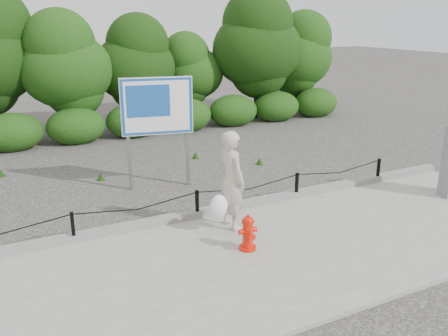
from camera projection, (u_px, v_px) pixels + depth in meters
ground at (197, 221)px, 9.91m from camera, size 90.00×90.00×0.00m
sidewalk at (244, 261)px, 8.20m from camera, size 14.00×4.00×0.08m
curb at (196, 213)px, 9.91m from camera, size 14.00×0.22×0.14m
chain_barrier at (197, 201)px, 9.77m from camera, size 10.06×0.06×0.60m
treeline at (101, 57)px, 16.78m from camera, size 20.56×4.02×5.07m
fire_hydrant at (248, 233)px, 8.44m from camera, size 0.35×0.36×0.66m
pedestrian at (231, 182)px, 9.16m from camera, size 0.79×0.76×1.96m
advertising_sign at (157, 111)px, 11.24m from camera, size 1.68×0.46×2.74m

